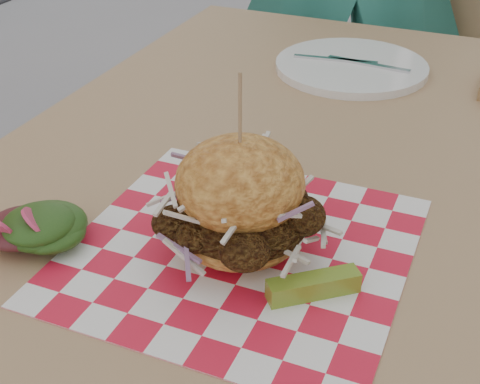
# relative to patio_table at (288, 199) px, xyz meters

# --- Properties ---
(ground) EXTENTS (80.00, 80.00, 0.00)m
(ground) POSITION_rel_patio_table_xyz_m (-0.21, 0.27, -0.67)
(ground) COLOR gray
(ground) RESTS_ON ground
(patio_table) EXTENTS (0.80, 1.20, 0.75)m
(patio_table) POSITION_rel_patio_table_xyz_m (0.00, 0.00, 0.00)
(patio_table) COLOR tan
(patio_table) RESTS_ON ground
(patio_chair) EXTENTS (0.51, 0.52, 0.95)m
(patio_chair) POSITION_rel_patio_table_xyz_m (0.02, 1.07, -0.12)
(patio_chair) COLOR tan
(patio_chair) RESTS_ON ground
(paper_liner) EXTENTS (0.36, 0.36, 0.00)m
(paper_liner) POSITION_rel_patio_table_xyz_m (0.02, -0.24, 0.08)
(paper_liner) COLOR red
(paper_liner) RESTS_ON patio_table
(sandwich) EXTENTS (0.18, 0.18, 0.21)m
(sandwich) POSITION_rel_patio_table_xyz_m (0.02, -0.24, 0.14)
(sandwich) COLOR gold
(sandwich) RESTS_ON paper_liner
(pickle_spear) EXTENTS (0.09, 0.08, 0.02)m
(pickle_spear) POSITION_rel_patio_table_xyz_m (0.12, -0.28, 0.09)
(pickle_spear) COLOR olive
(pickle_spear) RESTS_ON paper_liner
(side_salad) EXTENTS (0.13, 0.14, 0.05)m
(side_salad) POSITION_rel_patio_table_xyz_m (-0.19, -0.34, 0.09)
(side_salad) COLOR #3F1419
(side_salad) RESTS_ON patio_table
(place_setting) EXTENTS (0.27, 0.27, 0.02)m
(place_setting) POSITION_rel_patio_table_xyz_m (0.00, 0.33, 0.09)
(place_setting) COLOR white
(place_setting) RESTS_ON patio_table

